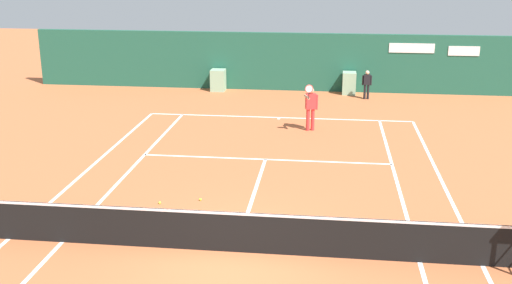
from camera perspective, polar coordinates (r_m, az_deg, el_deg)
ground_plane at (r=14.15m, az=-1.63°, el=-9.20°), size 80.00×80.00×0.01m
tennis_net at (r=13.41m, az=-2.02°, el=-8.33°), size 12.10×0.10×1.07m
sponsor_back_wall at (r=29.41m, az=3.07°, el=7.44°), size 25.00×1.02×2.77m
player_on_baseline at (r=22.56m, az=5.16°, el=3.47°), size 0.52×0.81×1.87m
ball_kid_left_post at (r=28.06m, az=10.38°, el=5.51°), size 0.44×0.18×1.31m
tennis_ball_near_service_line at (r=16.35m, az=-5.26°, el=-5.40°), size 0.07×0.07×0.07m
tennis_ball_by_sideline at (r=16.27m, az=-9.03°, el=-5.66°), size 0.07×0.07×0.07m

